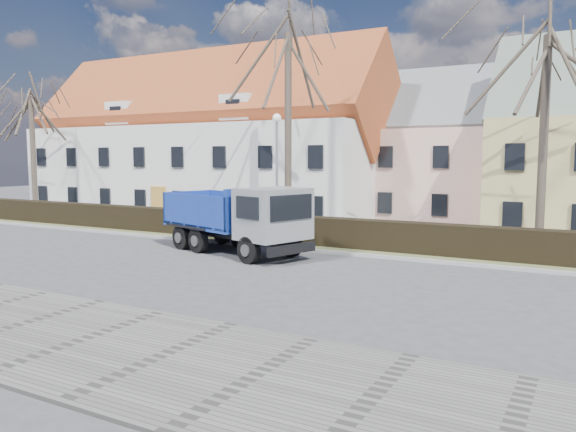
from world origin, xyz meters
The scene contains 14 objects.
ground centered at (0.00, 0.00, 0.00)m, with size 120.00×120.00×0.00m, color #424245.
sidewalk_near centered at (0.00, -8.50, 0.04)m, with size 80.00×5.00×0.08m, color slate.
curb_far centered at (0.00, 4.60, 0.06)m, with size 80.00×0.30×0.12m, color gray.
grass_strip centered at (0.00, 6.20, 0.05)m, with size 80.00×3.00×0.10m, color #565E35.
hedge centered at (0.00, 6.00, 0.65)m, with size 60.00×0.90×1.30m, color black.
building_white centered at (-13.00, 16.00, 4.75)m, with size 26.80×10.80×9.50m, color silver, non-canonical shape.
building_pink centered at (4.00, 20.00, 4.00)m, with size 10.80×8.80×8.00m, color beige, non-canonical shape.
tree_0 centered at (-22.00, 8.50, 4.95)m, with size 7.20×7.20×9.90m, color #3F352B, non-canonical shape.
tree_1 centered at (-2.00, 8.50, 6.33)m, with size 9.20×9.20×12.65m, color #3F352B, non-canonical shape.
tree_2 centered at (10.00, 8.50, 5.50)m, with size 8.00×8.00×11.00m, color #3F352B, non-canonical shape.
dump_truck centered at (-1.68, 2.83, 1.49)m, with size 7.47×2.77×2.99m, color navy, non-canonical shape.
streetlight centered at (-1.80, 7.00, 3.14)m, with size 0.49×0.49×6.28m, color #A0A0A1, non-canonical shape.
cart_frame centered at (-2.01, 4.50, 0.36)m, with size 0.78×0.45×0.72m, color silver, non-canonical shape.
parked_car_a centered at (-8.81, 10.89, 0.59)m, with size 1.39×3.45×1.17m, color black.
Camera 1 is at (12.03, -16.93, 4.09)m, focal length 35.00 mm.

